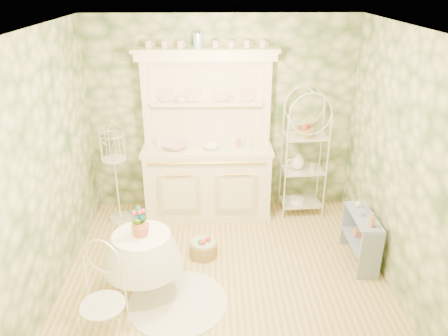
{
  "coord_description": "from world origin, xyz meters",
  "views": [
    {
      "loc": [
        -0.12,
        -3.97,
        3.15
      ],
      "look_at": [
        0.0,
        0.5,
        1.15
      ],
      "focal_mm": 35.0,
      "sensor_mm": 36.0,
      "label": 1
    }
  ],
  "objects_px": {
    "cafe_chair": "(102,300)",
    "floor_basket": "(203,248)",
    "kitchen_dresser": "(207,137)",
    "bakers_rack": "(305,149)",
    "birdcage_stand": "(115,169)",
    "side_shelf": "(361,238)",
    "round_table": "(144,266)"
  },
  "relations": [
    {
      "from": "cafe_chair",
      "to": "floor_basket",
      "type": "distance_m",
      "value": 1.66
    },
    {
      "from": "kitchen_dresser",
      "to": "floor_basket",
      "type": "relative_size",
      "value": 6.6
    },
    {
      "from": "bakers_rack",
      "to": "floor_basket",
      "type": "xyz_separation_m",
      "value": [
        -1.37,
        -1.06,
        -0.86
      ]
    },
    {
      "from": "birdcage_stand",
      "to": "floor_basket",
      "type": "distance_m",
      "value": 1.62
    },
    {
      "from": "side_shelf",
      "to": "birdcage_stand",
      "type": "distance_m",
      "value": 3.24
    },
    {
      "from": "birdcage_stand",
      "to": "cafe_chair",
      "type": "bearing_deg",
      "value": -82.13
    },
    {
      "from": "bakers_rack",
      "to": "birdcage_stand",
      "type": "height_order",
      "value": "bakers_rack"
    },
    {
      "from": "kitchen_dresser",
      "to": "bakers_rack",
      "type": "bearing_deg",
      "value": 0.04
    },
    {
      "from": "bakers_rack",
      "to": "round_table",
      "type": "height_order",
      "value": "bakers_rack"
    },
    {
      "from": "side_shelf",
      "to": "birdcage_stand",
      "type": "xyz_separation_m",
      "value": [
        -3.03,
        1.05,
        0.45
      ]
    },
    {
      "from": "round_table",
      "to": "cafe_chair",
      "type": "xyz_separation_m",
      "value": [
        -0.25,
        -0.73,
        0.18
      ]
    },
    {
      "from": "bakers_rack",
      "to": "floor_basket",
      "type": "distance_m",
      "value": 1.93
    },
    {
      "from": "kitchen_dresser",
      "to": "round_table",
      "type": "xyz_separation_m",
      "value": [
        -0.66,
        -1.69,
        -0.82
      ]
    },
    {
      "from": "cafe_chair",
      "to": "birdcage_stand",
      "type": "bearing_deg",
      "value": 119.15
    },
    {
      "from": "bakers_rack",
      "to": "side_shelf",
      "type": "bearing_deg",
      "value": -72.54
    },
    {
      "from": "cafe_chair",
      "to": "floor_basket",
      "type": "height_order",
      "value": "cafe_chair"
    },
    {
      "from": "bakers_rack",
      "to": "cafe_chair",
      "type": "xyz_separation_m",
      "value": [
        -2.24,
        -2.42,
        -0.46
      ]
    },
    {
      "from": "cafe_chair",
      "to": "birdcage_stand",
      "type": "xyz_separation_m",
      "value": [
        -0.31,
        2.27,
        0.26
      ]
    },
    {
      "from": "round_table",
      "to": "floor_basket",
      "type": "relative_size",
      "value": 1.87
    },
    {
      "from": "kitchen_dresser",
      "to": "bakers_rack",
      "type": "height_order",
      "value": "kitchen_dresser"
    },
    {
      "from": "round_table",
      "to": "birdcage_stand",
      "type": "distance_m",
      "value": 1.7
    },
    {
      "from": "kitchen_dresser",
      "to": "side_shelf",
      "type": "bearing_deg",
      "value": -33.67
    },
    {
      "from": "bakers_rack",
      "to": "floor_basket",
      "type": "relative_size",
      "value": 5.58
    },
    {
      "from": "cafe_chair",
      "to": "birdcage_stand",
      "type": "relative_size",
      "value": 0.66
    },
    {
      "from": "birdcage_stand",
      "to": "floor_basket",
      "type": "xyz_separation_m",
      "value": [
        1.18,
        -0.9,
        -0.65
      ]
    },
    {
      "from": "kitchen_dresser",
      "to": "cafe_chair",
      "type": "xyz_separation_m",
      "value": [
        -0.92,
        -2.42,
        -0.64
      ]
    },
    {
      "from": "kitchen_dresser",
      "to": "bakers_rack",
      "type": "xyz_separation_m",
      "value": [
        1.32,
        0.0,
        -0.18
      ]
    },
    {
      "from": "kitchen_dresser",
      "to": "bakers_rack",
      "type": "relative_size",
      "value": 1.18
    },
    {
      "from": "round_table",
      "to": "birdcage_stand",
      "type": "height_order",
      "value": "birdcage_stand"
    },
    {
      "from": "birdcage_stand",
      "to": "kitchen_dresser",
      "type": "bearing_deg",
      "value": 7.16
    },
    {
      "from": "kitchen_dresser",
      "to": "side_shelf",
      "type": "xyz_separation_m",
      "value": [
        1.8,
        -1.2,
        -0.83
      ]
    },
    {
      "from": "side_shelf",
      "to": "floor_basket",
      "type": "relative_size",
      "value": 2.13
    }
  ]
}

